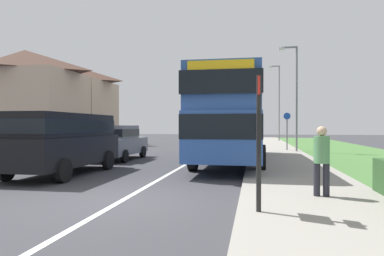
# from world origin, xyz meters

# --- Properties ---
(ground_plane) EXTENTS (120.00, 120.00, 0.00)m
(ground_plane) POSITION_xyz_m (0.00, 0.00, 0.00)
(ground_plane) COLOR #38383D
(lane_marking_centre) EXTENTS (0.14, 60.00, 0.01)m
(lane_marking_centre) POSITION_xyz_m (0.00, 8.00, 0.00)
(lane_marking_centre) COLOR silver
(lane_marking_centre) RESTS_ON ground_plane
(pavement_near_side) EXTENTS (3.20, 68.00, 0.12)m
(pavement_near_side) POSITION_xyz_m (4.20, 6.00, 0.06)
(pavement_near_side) COLOR gray
(pavement_near_side) RESTS_ON ground_plane
(double_decker_bus) EXTENTS (2.80, 10.76, 3.70)m
(double_decker_bus) POSITION_xyz_m (1.92, 8.25, 2.14)
(double_decker_bus) COLOR #284C93
(double_decker_bus) RESTS_ON ground_plane
(parked_van_black) EXTENTS (2.11, 5.09, 2.09)m
(parked_van_black) POSITION_xyz_m (-3.56, 3.50, 1.25)
(parked_van_black) COLOR black
(parked_van_black) RESTS_ON ground_plane
(parked_car_grey) EXTENTS (1.89, 4.24, 1.69)m
(parked_car_grey) POSITION_xyz_m (-3.72, 8.71, 0.93)
(parked_car_grey) COLOR slate
(parked_car_grey) RESTS_ON ground_plane
(pedestrian_at_stop) EXTENTS (0.34, 0.34, 1.67)m
(pedestrian_at_stop) POSITION_xyz_m (4.39, 0.64, 0.98)
(pedestrian_at_stop) COLOR #23232D
(pedestrian_at_stop) RESTS_ON ground_plane
(bus_stop_sign) EXTENTS (0.09, 0.52, 2.60)m
(bus_stop_sign) POSITION_xyz_m (3.00, -1.01, 1.54)
(bus_stop_sign) COLOR black
(bus_stop_sign) RESTS_ON ground_plane
(cycle_route_sign) EXTENTS (0.44, 0.08, 2.52)m
(cycle_route_sign) POSITION_xyz_m (4.99, 15.67, 1.43)
(cycle_route_sign) COLOR slate
(cycle_route_sign) RESTS_ON ground_plane
(street_lamp_mid) EXTENTS (1.14, 0.20, 6.52)m
(street_lamp_mid) POSITION_xyz_m (5.34, 14.54, 3.80)
(street_lamp_mid) COLOR slate
(street_lamp_mid) RESTS_ON ground_plane
(street_lamp_far) EXTENTS (1.14, 0.20, 7.96)m
(street_lamp_far) POSITION_xyz_m (5.36, 29.95, 4.54)
(street_lamp_far) COLOR slate
(street_lamp_far) RESTS_ON ground_plane
(house_terrace_far_side) EXTENTS (7.57, 11.43, 7.23)m
(house_terrace_far_side) POSITION_xyz_m (-13.64, 18.31, 3.61)
(house_terrace_far_side) COLOR #C1A88E
(house_terrace_far_side) RESTS_ON ground_plane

